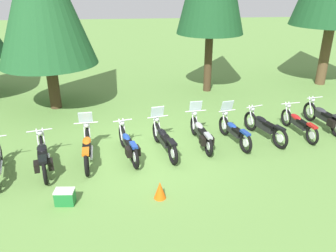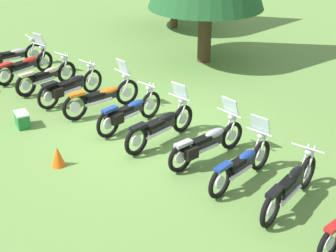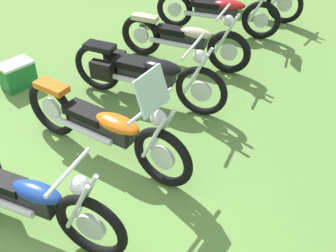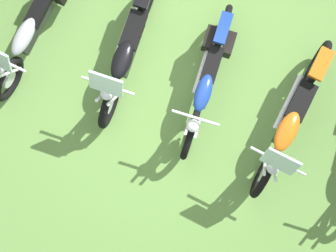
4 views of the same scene
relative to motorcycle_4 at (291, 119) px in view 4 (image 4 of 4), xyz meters
name	(u,v)px [view 4 (image 4 of 4)]	position (x,y,z in m)	size (l,w,h in m)	color
ground_plane	(168,74)	(1.81, 0.27, -0.47)	(80.00, 80.00, 0.00)	#608C42
motorcycle_4	(291,119)	(0.00, 0.00, 0.00)	(0.76, 2.45, 1.39)	black
motorcycle_5	(208,77)	(1.27, 0.10, -0.02)	(0.86, 2.24, 1.03)	black
motorcycle_6	(127,50)	(2.42, 0.37, 0.00)	(0.84, 2.32, 1.37)	black
motorcycle_7	(35,24)	(3.73, 0.74, -0.02)	(0.76, 2.33, 1.35)	black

